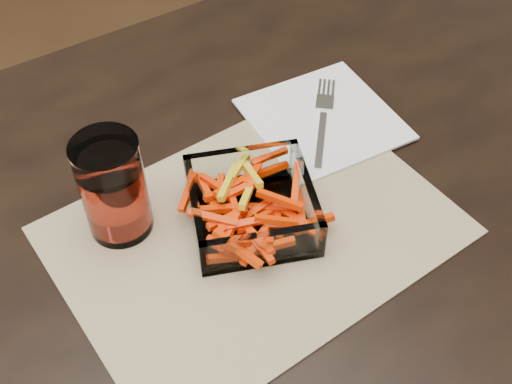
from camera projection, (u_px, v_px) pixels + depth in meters
dining_table at (182, 296)px, 0.81m from camera, size 1.60×0.90×0.75m
placemat at (254, 230)px, 0.77m from camera, size 0.47×0.35×0.00m
glass_bowl at (252, 208)px, 0.76m from camera, size 0.18×0.18×0.06m
tumbler at (114, 191)px, 0.72m from camera, size 0.08×0.08×0.13m
napkin at (323, 119)px, 0.89m from camera, size 0.20×0.20×0.00m
fork at (323, 118)px, 0.89m from camera, size 0.13×0.15×0.00m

